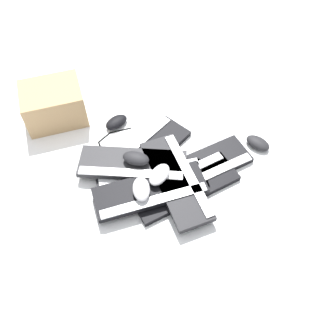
{
  "coord_description": "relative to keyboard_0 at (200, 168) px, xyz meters",
  "views": [
    {
      "loc": [
        -0.45,
        -0.83,
        1.28
      ],
      "look_at": [
        -0.04,
        -0.04,
        0.03
      ],
      "focal_mm": 40.0,
      "sensor_mm": 36.0,
      "label": 1
    }
  ],
  "objects": [
    {
      "name": "ground_plane",
      "position": [
        -0.09,
        0.09,
        -0.01
      ],
      "size": [
        3.2,
        3.2,
        0.0
      ],
      "primitive_type": "plane",
      "color": "white"
    },
    {
      "name": "keyboard_0",
      "position": [
        0.0,
        0.0,
        0.0
      ],
      "size": [
        0.44,
        0.15,
        0.03
      ],
      "color": "black",
      "rests_on": "ground"
    },
    {
      "name": "keyboard_1",
      "position": [
        -0.17,
        0.18,
        0.0
      ],
      "size": [
        0.46,
        0.3,
        0.03
      ],
      "color": "black",
      "rests_on": "ground"
    },
    {
      "name": "keyboard_2",
      "position": [
        -0.21,
        0.02,
        0.0
      ],
      "size": [
        0.46,
        0.25,
        0.03
      ],
      "color": "black",
      "rests_on": "ground"
    },
    {
      "name": "keyboard_3",
      "position": [
        -0.1,
        -0.05,
        0.0
      ],
      "size": [
        0.44,
        0.16,
        0.03
      ],
      "color": "black",
      "rests_on": "ground"
    },
    {
      "name": "keyboard_4",
      "position": [
        -0.25,
        0.13,
        0.03
      ],
      "size": [
        0.45,
        0.36,
        0.03
      ],
      "color": "#232326",
      "rests_on": "keyboard_1"
    },
    {
      "name": "keyboard_5",
      "position": [
        -0.24,
        -0.02,
        0.03
      ],
      "size": [
        0.46,
        0.22,
        0.03
      ],
      "color": "black",
      "rests_on": "keyboard_2"
    },
    {
      "name": "keyboard_6",
      "position": [
        -0.13,
        -0.02,
        0.03
      ],
      "size": [
        0.19,
        0.45,
        0.03
      ],
      "color": "black",
      "rests_on": "keyboard_3"
    },
    {
      "name": "mouse_0",
      "position": [
        0.29,
        -0.01,
        0.01
      ],
      "size": [
        0.1,
        0.13,
        0.04
      ],
      "primitive_type": "ellipsoid",
      "rotation": [
        0.0,
        0.0,
        1.97
      ],
      "color": "black",
      "rests_on": "ground"
    },
    {
      "name": "mouse_1",
      "position": [
        -0.19,
        0.01,
        0.07
      ],
      "size": [
        0.13,
        0.11,
        0.04
      ],
      "primitive_type": "ellipsoid",
      "rotation": [
        0.0,
        0.0,
        3.71
      ],
      "color": "silver",
      "rests_on": "keyboard_5"
    },
    {
      "name": "mouse_2",
      "position": [
        -0.28,
        -0.02,
        0.07
      ],
      "size": [
        0.1,
        0.13,
        0.04
      ],
      "primitive_type": "ellipsoid",
      "rotation": [
        0.0,
        0.0,
        4.36
      ],
      "color": "#B7B7BC",
      "rests_on": "keyboard_5"
    },
    {
      "name": "mouse_3",
      "position": [
        -0.21,
        0.4,
        0.01
      ],
      "size": [
        0.12,
        0.09,
        0.04
      ],
      "primitive_type": "ellipsoid",
      "rotation": [
        0.0,
        0.0,
        3.4
      ],
      "color": "black",
      "rests_on": "ground"
    },
    {
      "name": "mouse_4",
      "position": [
        -0.23,
        0.12,
        0.07
      ],
      "size": [
        0.13,
        0.12,
        0.04
      ],
      "primitive_type": "ellipsoid",
      "rotation": [
        0.0,
        0.0,
        5.52
      ],
      "color": "black",
      "rests_on": "keyboard_4"
    },
    {
      "name": "cable_0",
      "position": [
        -0.31,
        0.2,
        -0.01
      ],
      "size": [
        0.23,
        0.4,
        0.01
      ],
      "color": "black",
      "rests_on": "ground"
    },
    {
      "name": "cardboard_box",
      "position": [
        -0.43,
        0.57,
        0.07
      ],
      "size": [
        0.3,
        0.25,
        0.17
      ],
      "primitive_type": "cube",
      "rotation": [
        0.0,
        0.0,
        2.96
      ],
      "color": "tan",
      "rests_on": "ground"
    }
  ]
}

